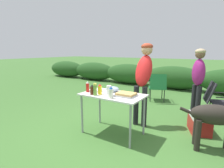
% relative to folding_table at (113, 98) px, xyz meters
% --- Properties ---
extents(ground_plane, '(60.00, 60.00, 0.00)m').
position_rel_folding_table_xyz_m(ground_plane, '(0.00, 0.00, -0.66)').
color(ground_plane, '#3D6B2D').
extents(shrub_hedge, '(14.40, 0.90, 0.89)m').
position_rel_folding_table_xyz_m(shrub_hedge, '(0.00, 4.51, -0.22)').
color(shrub_hedge, '#234C1E').
rests_on(shrub_hedge, ground).
extents(folding_table, '(1.10, 0.64, 0.74)m').
position_rel_folding_table_xyz_m(folding_table, '(0.00, 0.00, 0.00)').
color(folding_table, silver).
rests_on(folding_table, ground).
extents(food_tray, '(0.34, 0.27, 0.06)m').
position_rel_folding_table_xyz_m(food_tray, '(0.26, 0.02, 0.10)').
color(food_tray, '#9E9EA3').
rests_on(food_tray, folding_table).
extents(plate_stack, '(0.25, 0.25, 0.03)m').
position_rel_folding_table_xyz_m(plate_stack, '(-0.40, 0.04, 0.09)').
color(plate_stack, white).
rests_on(plate_stack, folding_table).
extents(mixing_bowl, '(0.25, 0.25, 0.09)m').
position_rel_folding_table_xyz_m(mixing_bowl, '(-0.12, 0.18, 0.12)').
color(mixing_bowl, '#99B2CC').
rests_on(mixing_bowl, folding_table).
extents(paper_cup_stack, '(0.08, 0.08, 0.18)m').
position_rel_folding_table_xyz_m(paper_cup_stack, '(0.02, -0.14, 0.17)').
color(paper_cup_stack, white).
rests_on(paper_cup_stack, folding_table).
extents(mayo_bottle, '(0.07, 0.07, 0.20)m').
position_rel_folding_table_xyz_m(mayo_bottle, '(0.12, -0.23, 0.17)').
color(mayo_bottle, silver).
rests_on(mayo_bottle, folding_table).
extents(mustard_bottle, '(0.07, 0.07, 0.19)m').
position_rel_folding_table_xyz_m(mustard_bottle, '(-0.19, -0.12, 0.17)').
color(mustard_bottle, yellow).
rests_on(mustard_bottle, folding_table).
extents(relish_jar, '(0.06, 0.06, 0.21)m').
position_rel_folding_table_xyz_m(relish_jar, '(-0.22, -0.22, 0.18)').
color(relish_jar, olive).
rests_on(relish_jar, folding_table).
extents(bbq_sauce_bottle, '(0.07, 0.07, 0.18)m').
position_rel_folding_table_xyz_m(bbq_sauce_bottle, '(-0.29, -0.21, 0.16)').
color(bbq_sauce_bottle, '#562314').
rests_on(bbq_sauce_bottle, folding_table).
extents(ketchup_bottle, '(0.06, 0.06, 0.21)m').
position_rel_folding_table_xyz_m(ketchup_bottle, '(-0.48, -0.10, 0.18)').
color(ketchup_bottle, red).
rests_on(ketchup_bottle, folding_table).
extents(standing_person_in_olive_jacket, '(0.34, 0.47, 1.64)m').
position_rel_folding_table_xyz_m(standing_person_in_olive_jacket, '(0.27, 0.72, 0.39)').
color(standing_person_in_olive_jacket, black).
rests_on(standing_person_in_olive_jacket, ground).
extents(standing_person_in_gray_fleece, '(0.40, 0.42, 1.54)m').
position_rel_folding_table_xyz_m(standing_person_in_gray_fleece, '(1.15, 1.69, 0.29)').
color(standing_person_in_gray_fleece, black).
rests_on(standing_person_in_gray_fleece, ground).
extents(dog, '(1.07, 0.47, 0.79)m').
position_rel_folding_table_xyz_m(dog, '(1.63, 0.39, -0.13)').
color(dog, '#28231E').
rests_on(dog, ground).
extents(camp_chair_green_behind_table, '(0.67, 0.73, 0.83)m').
position_rel_folding_table_xyz_m(camp_chair_green_behind_table, '(0.00, 2.46, -0.20)').
color(camp_chair_green_behind_table, '#19602D').
rests_on(camp_chair_green_behind_table, ground).
extents(camp_chair_near_hedge, '(0.69, 0.61, 0.83)m').
position_rel_folding_table_xyz_m(camp_chair_near_hedge, '(1.56, 1.77, -0.20)').
color(camp_chair_near_hedge, '#232328').
rests_on(camp_chair_near_hedge, ground).
extents(cooler_box, '(0.47, 0.56, 0.34)m').
position_rel_folding_table_xyz_m(cooler_box, '(1.32, 0.92, -0.49)').
color(cooler_box, '#B21E1E').
rests_on(cooler_box, ground).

